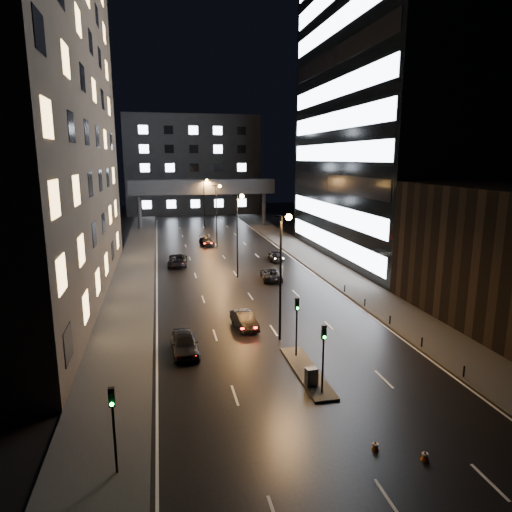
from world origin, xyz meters
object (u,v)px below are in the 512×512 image
at_px(car_away_c, 178,261).
at_px(car_toward_a, 271,274).
at_px(car_toward_b, 275,256).
at_px(car_away_b, 244,320).
at_px(car_away_d, 207,241).
at_px(utility_cabinet, 311,377).
at_px(car_away_a, 185,343).

height_order(car_away_c, car_toward_a, car_away_c).
bearing_deg(car_toward_b, car_away_c, 9.02).
height_order(car_away_b, car_toward_a, car_away_b).
distance_m(car_away_b, car_away_c, 24.84).
relative_size(car_away_d, utility_cabinet, 4.16).
xyz_separation_m(car_away_b, car_away_c, (-4.63, 24.40, 0.06)).
xyz_separation_m(car_toward_b, utility_cabinet, (-6.95, -36.18, 0.04)).
xyz_separation_m(car_toward_a, car_toward_b, (3.13, 10.12, -0.01)).
bearing_deg(car_away_b, car_away_c, 93.20).
distance_m(car_away_b, car_toward_a, 16.09).
height_order(car_away_a, car_away_d, car_away_a).
bearing_deg(car_away_c, car_away_a, -86.99).
bearing_deg(car_away_a, car_toward_a, 56.92).
bearing_deg(utility_cabinet, car_toward_b, 70.68).
xyz_separation_m(car_away_a, car_away_d, (6.15, 42.93, -0.13)).
relative_size(car_away_a, utility_cabinet, 4.23).
distance_m(car_away_c, car_toward_a, 14.31).
bearing_deg(car_away_b, utility_cabinet, -86.13).
xyz_separation_m(car_away_a, car_away_c, (0.71, 28.75, -0.06)).
distance_m(car_toward_a, car_toward_b, 10.59).
relative_size(car_away_a, car_away_d, 1.02).
bearing_deg(utility_cabinet, car_away_a, 129.65).
bearing_deg(car_away_b, car_toward_a, 60.27).
bearing_deg(car_toward_b, car_away_d, -51.76).
bearing_deg(car_toward_b, utility_cabinet, 85.59).
bearing_deg(car_toward_b, car_away_b, 76.26).
relative_size(car_away_b, car_toward_a, 0.86).
bearing_deg(car_toward_a, car_away_a, 64.86).
bearing_deg(car_away_d, car_toward_a, -85.07).
relative_size(car_away_c, car_away_d, 1.16).
height_order(car_toward_a, utility_cabinet, car_toward_a).
xyz_separation_m(car_away_c, car_toward_a, (10.71, -9.50, -0.08)).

